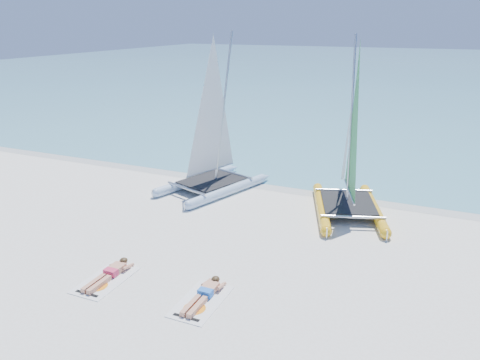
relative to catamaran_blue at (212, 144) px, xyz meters
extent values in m
plane|color=white|center=(3.19, -4.06, -1.96)|extent=(140.00, 140.00, 0.00)
cube|color=#74B3C2|center=(3.19, 58.94, -1.95)|extent=(140.00, 115.00, 0.01)
cube|color=beige|center=(3.19, 1.44, -1.95)|extent=(140.00, 1.40, 0.01)
cylinder|color=#BEDAFA|center=(-0.94, 0.22, -1.77)|extent=(1.76, 4.20, 0.38)
cone|color=#BEDAFA|center=(-0.17, 2.46, -1.77)|extent=(0.52, 0.64, 0.36)
cylinder|color=#BEDAFA|center=(0.88, -0.40, -1.77)|extent=(1.76, 4.20, 0.38)
cone|color=#BEDAFA|center=(1.65, 1.84, -1.77)|extent=(0.52, 0.64, 0.36)
cube|color=black|center=(-0.03, -0.09, -1.55)|extent=(2.52, 2.84, 0.03)
cylinder|color=silver|center=(0.22, 0.64, 1.41)|extent=(0.45, 1.10, 5.93)
cylinder|color=yellow|center=(4.76, -0.62, -1.77)|extent=(1.70, 4.15, 0.38)
cone|color=yellow|center=(4.02, 1.61, -1.77)|extent=(0.51, 0.63, 0.36)
cylinder|color=yellow|center=(6.56, -0.01, -1.77)|extent=(1.70, 4.15, 0.38)
cone|color=yellow|center=(5.82, 2.21, -1.77)|extent=(0.51, 0.63, 0.36)
cube|color=black|center=(5.66, -0.32, -1.55)|extent=(2.48, 2.80, 0.03)
cylinder|color=silver|center=(5.42, 0.41, 1.37)|extent=(0.44, 1.09, 5.86)
cube|color=white|center=(0.61, -7.70, -1.95)|extent=(1.00, 1.85, 0.02)
cube|color=tan|center=(0.61, -7.27, -1.84)|extent=(0.36, 0.55, 0.17)
cube|color=#D93359|center=(0.61, -7.47, -1.83)|extent=(0.37, 0.22, 0.17)
cube|color=tan|center=(0.61, -8.07, -1.87)|extent=(0.31, 0.85, 0.13)
sphere|color=tan|center=(0.61, -6.90, -1.80)|extent=(0.21, 0.21, 0.21)
ellipsoid|color=#382714|center=(0.61, -6.89, -1.76)|extent=(0.22, 0.24, 0.15)
cube|color=white|center=(3.46, -7.56, -1.95)|extent=(1.00, 1.85, 0.02)
cube|color=tan|center=(3.46, -7.13, -1.84)|extent=(0.36, 0.55, 0.17)
cube|color=blue|center=(3.46, -7.33, -1.83)|extent=(0.37, 0.22, 0.17)
cube|color=tan|center=(3.46, -7.93, -1.87)|extent=(0.31, 0.85, 0.13)
sphere|color=tan|center=(3.46, -6.76, -1.80)|extent=(0.21, 0.21, 0.21)
ellipsoid|color=#382714|center=(3.46, -6.75, -1.76)|extent=(0.22, 0.24, 0.15)
camera|label=1|loc=(8.40, -16.43, 4.71)|focal=35.00mm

